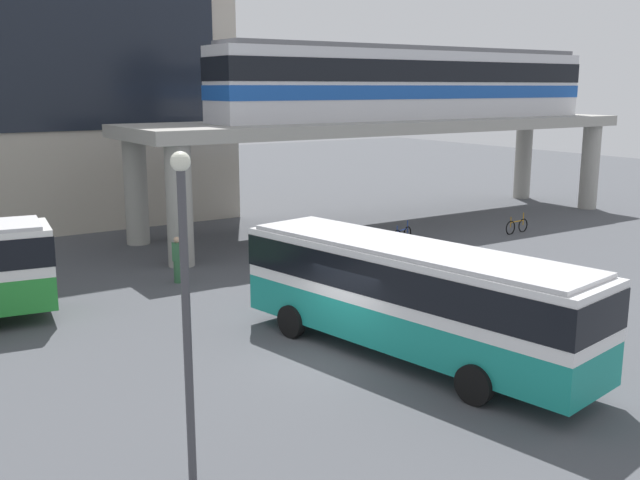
{
  "coord_description": "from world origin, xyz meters",
  "views": [
    {
      "loc": [
        -10.69,
        -15.76,
        7.45
      ],
      "look_at": [
        3.0,
        5.02,
        2.2
      ],
      "focal_mm": 40.79,
      "sensor_mm": 36.0,
      "label": 1
    }
  ],
  "objects_px": {
    "pedestrian_waiting_near_stop": "(178,261)",
    "bicycle_orange": "(517,226)",
    "bus_main": "(409,289)",
    "bicycle_red": "(279,256)",
    "train": "(414,82)",
    "bicycle_blue": "(402,235)"
  },
  "relations": [
    {
      "from": "pedestrian_waiting_near_stop",
      "to": "train",
      "type": "bearing_deg",
      "value": 17.6
    },
    {
      "from": "bus_main",
      "to": "bicycle_red",
      "type": "bearing_deg",
      "value": 77.85
    },
    {
      "from": "bicycle_orange",
      "to": "bus_main",
      "type": "bearing_deg",
      "value": -147.04
    },
    {
      "from": "train",
      "to": "bus_main",
      "type": "bearing_deg",
      "value": -130.62
    },
    {
      "from": "bicycle_red",
      "to": "bicycle_orange",
      "type": "bearing_deg",
      "value": -3.65
    },
    {
      "from": "bicycle_blue",
      "to": "bicycle_red",
      "type": "xyz_separation_m",
      "value": [
        -7.34,
        -0.62,
        0.0
      ]
    },
    {
      "from": "bicycle_red",
      "to": "pedestrian_waiting_near_stop",
      "type": "height_order",
      "value": "pedestrian_waiting_near_stop"
    },
    {
      "from": "bicycle_blue",
      "to": "pedestrian_waiting_near_stop",
      "type": "relative_size",
      "value": 0.93
    },
    {
      "from": "bicycle_blue",
      "to": "pedestrian_waiting_near_stop",
      "type": "height_order",
      "value": "pedestrian_waiting_near_stop"
    },
    {
      "from": "bicycle_blue",
      "to": "bicycle_orange",
      "type": "xyz_separation_m",
      "value": [
        6.45,
        -1.5,
        0.0
      ]
    },
    {
      "from": "train",
      "to": "bus_main",
      "type": "xyz_separation_m",
      "value": [
        -13.87,
        -16.17,
        -5.72
      ]
    },
    {
      "from": "bicycle_orange",
      "to": "pedestrian_waiting_near_stop",
      "type": "bearing_deg",
      "value": 178.42
    },
    {
      "from": "bicycle_blue",
      "to": "bus_main",
      "type": "bearing_deg",
      "value": -129.14
    },
    {
      "from": "train",
      "to": "bus_main",
      "type": "distance_m",
      "value": 22.06
    },
    {
      "from": "bicycle_red",
      "to": "bicycle_orange",
      "type": "relative_size",
      "value": 1.0
    },
    {
      "from": "bus_main",
      "to": "bicycle_orange",
      "type": "height_order",
      "value": "bus_main"
    },
    {
      "from": "train",
      "to": "bicycle_red",
      "type": "bearing_deg",
      "value": -157.39
    },
    {
      "from": "bicycle_blue",
      "to": "train",
      "type": "bearing_deg",
      "value": 45.43
    },
    {
      "from": "bus_main",
      "to": "bicycle_orange",
      "type": "bearing_deg",
      "value": 32.96
    },
    {
      "from": "bicycle_orange",
      "to": "train",
      "type": "bearing_deg",
      "value": 112.92
    },
    {
      "from": "pedestrian_waiting_near_stop",
      "to": "bicycle_orange",
      "type": "bearing_deg",
      "value": -1.58
    },
    {
      "from": "train",
      "to": "pedestrian_waiting_near_stop",
      "type": "distance_m",
      "value": 18.27
    }
  ]
}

